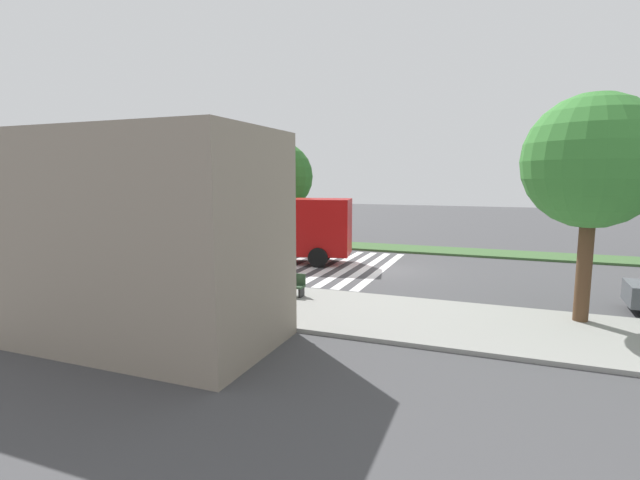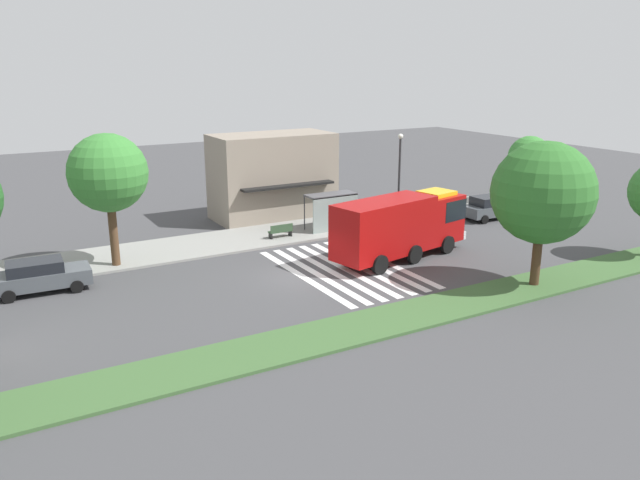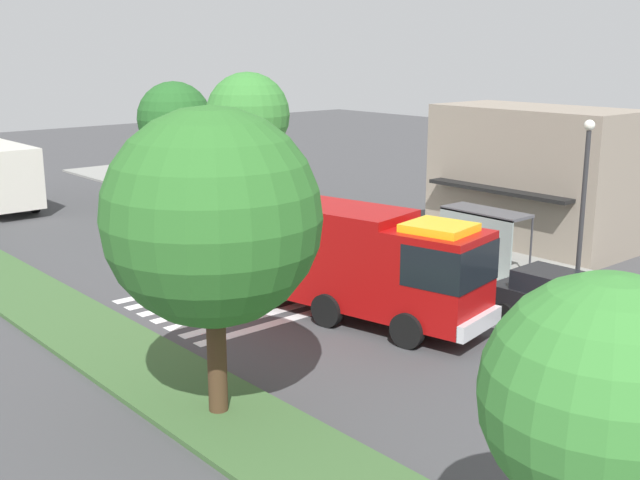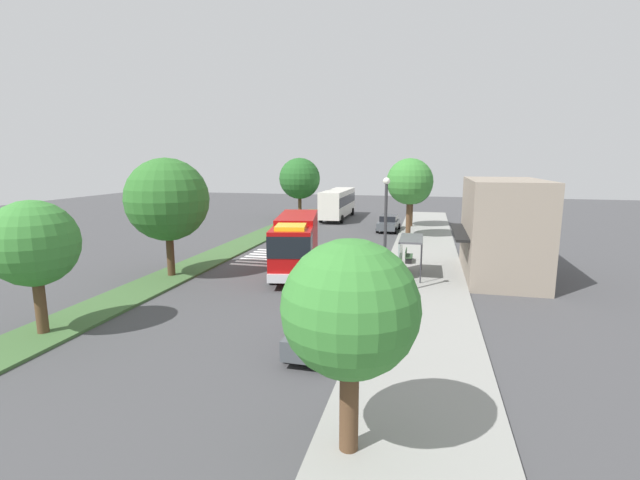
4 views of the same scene
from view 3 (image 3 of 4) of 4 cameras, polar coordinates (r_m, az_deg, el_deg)
name	(u,v)px [view 3 (image 3 of 4)]	position (r m, az deg, el deg)	size (l,w,h in m)	color
ground_plane	(233,275)	(31.50, -6.30, -2.51)	(120.00, 120.00, 0.00)	#424244
sidewalk	(382,240)	(36.71, 4.52, 0.01)	(60.00, 5.19, 0.14)	gray
median_strip	(56,312)	(28.21, -18.61, -4.99)	(60.00, 3.00, 0.14)	#3D6033
crosswalk	(278,291)	(29.27, -3.09, -3.71)	(5.85, 10.42, 0.01)	silver
fire_truck	(358,258)	(25.78, 2.78, -1.31)	(9.70, 4.27, 3.71)	#A50C0C
parked_car_west	(172,196)	(43.96, -10.66, 3.18)	(4.81, 2.28, 1.67)	#474C51
parked_car_mid	(561,300)	(26.52, 17.07, -4.17)	(4.63, 2.19, 1.77)	black
bus_stop_shelter	(480,229)	(31.36, 11.53, 0.78)	(3.50, 1.40, 2.46)	#4C4C51
bench_near_shelter	(404,242)	(34.16, 6.13, -0.18)	(1.60, 0.50, 0.90)	#2D472D
street_lamp	(583,199)	(27.58, 18.55, 2.82)	(0.36, 0.36, 6.38)	#2D2D30
storefront_building	(533,177)	(36.82, 15.18, 4.44)	(8.83, 5.22, 6.23)	gray
sidewalk_tree_far_west	(174,119)	(47.24, -10.51, 8.63)	(4.31, 4.31, 6.74)	#47301E
sidewalk_tree_west	(248,115)	(41.03, -5.25, 8.99)	(4.33, 4.33, 7.45)	#513823
median_tree_west	(212,218)	(18.37, -7.81, 1.59)	(5.16, 5.16, 7.43)	#47301E
median_tree_center	(605,399)	(12.02, 19.93, -10.78)	(3.60, 3.60, 5.68)	#513823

